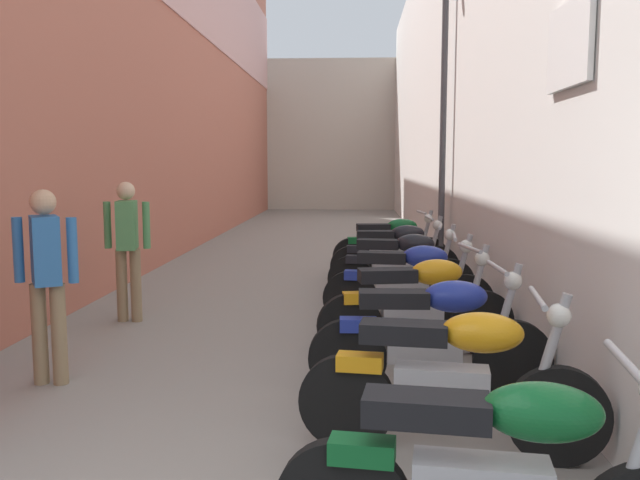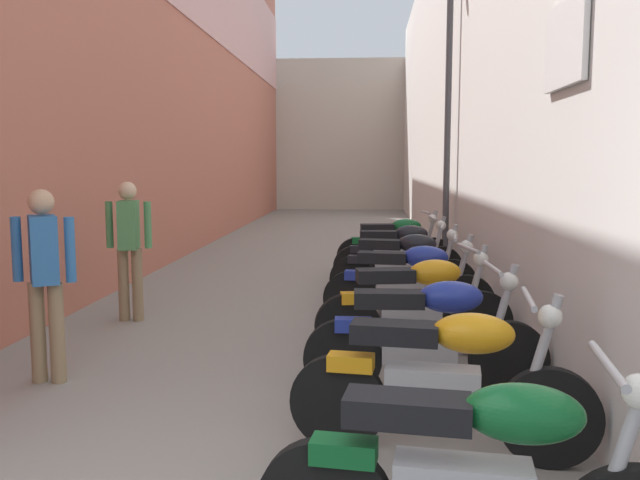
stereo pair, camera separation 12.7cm
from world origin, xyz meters
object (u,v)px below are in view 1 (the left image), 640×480
at_px(motorcycle_sixth, 401,265).
at_px(motorcycle_nearest, 496,475).
at_px(motorcycle_fifth, 409,282).
at_px(motorcycle_fourth, 418,303).
at_px(pedestrian_further_down, 127,241).
at_px(motorcycle_eighth, 391,244).
at_px(motorcycle_seventh, 395,253).
at_px(pedestrian_mid_alley, 46,272).
at_px(motorcycle_third, 432,333).
at_px(street_lamp, 439,84).
at_px(motorcycle_second, 452,377).

bearing_deg(motorcycle_sixth, motorcycle_nearest, -90.00).
bearing_deg(motorcycle_fifth, motorcycle_fourth, -90.00).
bearing_deg(pedestrian_further_down, motorcycle_eighth, 46.47).
distance_m(motorcycle_seventh, pedestrian_mid_alley, 5.29).
bearing_deg(motorcycle_nearest, motorcycle_fifth, 90.00).
xyz_separation_m(motorcycle_nearest, motorcycle_sixth, (-0.00, 5.61, 0.00)).
relative_size(motorcycle_eighth, pedestrian_further_down, 1.18).
bearing_deg(motorcycle_third, pedestrian_further_down, 143.89).
relative_size(motorcycle_fifth, street_lamp, 0.36).
bearing_deg(motorcycle_nearest, pedestrian_further_down, 124.33).
distance_m(motorcycle_seventh, pedestrian_further_down, 3.83).
bearing_deg(motorcycle_second, pedestrian_mid_alley, 158.65).
relative_size(motorcycle_seventh, pedestrian_further_down, 1.18).
xyz_separation_m(motorcycle_fifth, pedestrian_further_down, (-3.11, 0.12, 0.42)).
relative_size(motorcycle_fourth, motorcycle_sixth, 1.00).
distance_m(motorcycle_fourth, motorcycle_fifth, 1.07).
bearing_deg(motorcycle_eighth, motorcycle_nearest, -90.00).
height_order(motorcycle_fourth, motorcycle_seventh, same).
relative_size(motorcycle_sixth, pedestrian_further_down, 1.17).
bearing_deg(motorcycle_third, motorcycle_eighth, 90.00).
height_order(motorcycle_nearest, motorcycle_sixth, same).
bearing_deg(motorcycle_third, motorcycle_second, -90.00).
height_order(motorcycle_nearest, motorcycle_eighth, same).
height_order(motorcycle_eighth, pedestrian_further_down, pedestrian_further_down).
height_order(motorcycle_seventh, pedestrian_further_down, pedestrian_further_down).
relative_size(motorcycle_nearest, motorcycle_third, 1.00).
distance_m(motorcycle_second, pedestrian_mid_alley, 3.28).
xyz_separation_m(motorcycle_second, motorcycle_fourth, (-0.00, 2.12, 0.00)).
xyz_separation_m(motorcycle_nearest, motorcycle_eighth, (0.00, 7.84, 0.00)).
relative_size(motorcycle_fifth, motorcycle_eighth, 1.00).
distance_m(motorcycle_fifth, motorcycle_sixth, 1.17).
distance_m(motorcycle_fourth, pedestrian_mid_alley, 3.20).
bearing_deg(street_lamp, motorcycle_third, -97.15).
relative_size(motorcycle_sixth, motorcycle_eighth, 1.00).
height_order(motorcycle_third, motorcycle_seventh, same).
xyz_separation_m(motorcycle_sixth, pedestrian_further_down, (-3.11, -1.05, 0.42)).
bearing_deg(motorcycle_sixth, motorcycle_fifth, -90.00).
height_order(motorcycle_third, pedestrian_further_down, pedestrian_further_down).
bearing_deg(motorcycle_fourth, pedestrian_further_down, 159.08).
relative_size(motorcycle_nearest, motorcycle_fifth, 1.00).
bearing_deg(street_lamp, motorcycle_nearest, -95.10).
xyz_separation_m(motorcycle_fourth, motorcycle_sixth, (0.00, 2.24, 0.00)).
xyz_separation_m(motorcycle_sixth, motorcycle_eighth, (0.00, 2.23, 0.00)).
relative_size(motorcycle_fifth, motorcycle_seventh, 1.00).
distance_m(motorcycle_nearest, street_lamp, 8.33).
bearing_deg(motorcycle_eighth, pedestrian_further_down, -133.53).
xyz_separation_m(motorcycle_nearest, motorcycle_second, (-0.00, 1.25, 0.00)).
relative_size(motorcycle_third, motorcycle_sixth, 1.01).
xyz_separation_m(motorcycle_nearest, pedestrian_further_down, (-3.11, 4.56, 0.42)).
xyz_separation_m(motorcycle_nearest, motorcycle_fourth, (-0.00, 3.37, 0.00)).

